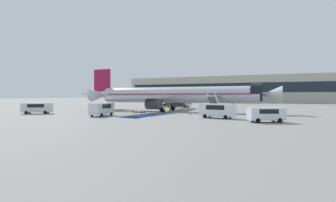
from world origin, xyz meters
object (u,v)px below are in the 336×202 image
boarding_stairs_forward (214,109)px  traffic_cone_1 (157,112)px  service_van_3 (266,113)px  ground_crew_1 (164,109)px  baggage_cart (139,111)px  airliner (172,95)px  fuel_tanker (176,102)px  terminal_building (230,89)px  traffic_cone_0 (190,113)px  service_van_1 (218,110)px  ground_crew_0 (170,108)px  service_van_2 (102,108)px  service_van_0 (37,107)px

boarding_stairs_forward → traffic_cone_1: (-10.54, -3.19, -0.76)m
service_van_3 → ground_crew_1: size_ratio=3.09×
baggage_cart → ground_crew_1: size_ratio=1.59×
airliner → fuel_tanker: bearing=-159.6°
airliner → fuel_tanker: airliner is taller
terminal_building → traffic_cone_0: bearing=-83.8°
service_van_1 → ground_crew_0: service_van_1 is taller
traffic_cone_1 → service_van_1: bearing=-22.6°
service_van_2 → baggage_cart: service_van_2 is taller
airliner → service_van_1: 19.01m
baggage_cart → terminal_building: 94.47m
service_van_1 → fuel_tanker: bearing=42.8°
ground_crew_0 → traffic_cone_1: (-1.55, -2.60, -0.68)m
airliner → service_van_1: (13.49, -13.19, -2.32)m
service_van_1 → baggage_cart: 19.58m
ground_crew_1 → traffic_cone_0: 5.85m
service_van_0 → baggage_cart: service_van_0 is taller
boarding_stairs_forward → service_van_2: (-16.62, -12.76, 0.34)m
fuel_tanker → service_van_2: fuel_tanker is taller
service_van_0 → service_van_3: service_van_0 is taller
traffic_cone_0 → terminal_building: terminal_building is taller
service_van_0 → service_van_2: 15.16m
boarding_stairs_forward → terminal_building: terminal_building is taller
fuel_tanker → ground_crew_0: 25.74m
ground_crew_1 → traffic_cone_1: ground_crew_1 is taller
terminal_building → baggage_cart: bearing=-90.9°
ground_crew_1 → service_van_3: bearing=96.5°
service_van_1 → service_van_3: service_van_1 is taller
fuel_tanker → traffic_cone_0: 30.06m
service_van_0 → baggage_cart: 19.89m
fuel_tanker → service_van_3: (27.83, -36.17, -0.53)m
boarding_stairs_forward → traffic_cone_0: 4.83m
service_van_1 → ground_crew_0: size_ratio=3.61×
boarding_stairs_forward → service_van_0: 34.45m
airliner → traffic_cone_0: bearing=43.7°
terminal_building → service_van_2: bearing=-91.4°
traffic_cone_1 → terminal_building: terminal_building is taller
terminal_building → ground_crew_0: bearing=-86.9°
service_van_2 → ground_crew_0: (7.63, 12.17, -0.42)m
fuel_tanker → ground_crew_0: (8.59, -24.25, -0.79)m
ground_crew_0 → terminal_building: size_ratio=0.01×
traffic_cone_0 → traffic_cone_1: size_ratio=0.94×
service_van_3 → airliner: bearing=-155.4°
traffic_cone_1 → service_van_3: bearing=-24.2°
baggage_cart → terminal_building: terminal_building is taller
terminal_building → service_van_1: bearing=-80.5°
service_van_0 → ground_crew_1: 24.93m
service_van_0 → ground_crew_0: size_ratio=3.49×
boarding_stairs_forward → service_van_3: 16.17m
baggage_cart → service_van_2: bearing=174.2°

